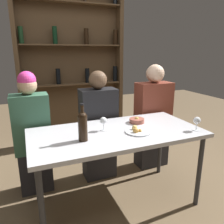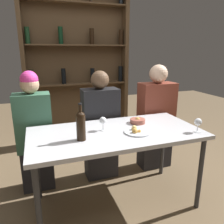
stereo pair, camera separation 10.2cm
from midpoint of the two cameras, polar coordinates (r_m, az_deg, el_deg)
name	(u,v)px [view 1 (the left image)]	position (r m, az deg, el deg)	size (l,w,h in m)	color
ground_plane	(116,202)	(2.36, -0.20, -22.47)	(10.00, 10.00, 0.00)	brown
dining_table	(117,137)	(2.00, -0.22, -6.68)	(1.54, 0.76, 0.76)	silver
wine_rack_wall	(72,66)	(3.57, -11.21, 11.64)	(1.64, 0.21, 2.39)	#4C3823
wine_bottle	(83,125)	(1.76, -9.33, -3.35)	(0.07, 0.07, 0.31)	black
wine_glass_0	(197,121)	(2.10, 20.02, -2.24)	(0.07, 0.07, 0.13)	silver
wine_glass_1	(103,121)	(1.97, -3.75, -2.38)	(0.06, 0.06, 0.13)	silver
food_plate_0	(137,131)	(1.96, 5.16, -4.95)	(0.23, 0.23, 0.05)	silver
snack_bowl	(137,120)	(2.21, 5.17, -2.23)	(0.15, 0.15, 0.06)	#995142
seated_person_left	(33,136)	(2.41, -21.20, -5.94)	(0.36, 0.22, 1.27)	#26262B
seated_person_center	(99,129)	(2.51, -4.65, -4.51)	(0.40, 0.22, 1.25)	#26262B
seated_person_right	(153,120)	(2.79, 9.56, -2.03)	(0.44, 0.22, 1.30)	#26262B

